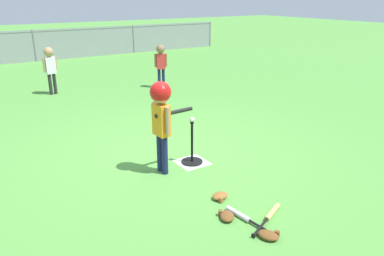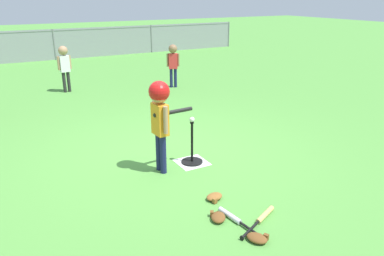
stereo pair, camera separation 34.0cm
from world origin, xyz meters
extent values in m
plane|color=#51933D|center=(0.00, 0.00, 0.00)|extent=(60.00, 60.00, 0.00)
cube|color=white|center=(0.06, -0.49, 0.00)|extent=(0.44, 0.44, 0.01)
cylinder|color=black|center=(0.06, -0.49, 0.01)|extent=(0.32, 0.32, 0.03)
cylinder|color=black|center=(0.06, -0.49, 0.33)|extent=(0.04, 0.04, 0.62)
cylinder|color=black|center=(0.06, -0.49, 0.63)|extent=(0.06, 0.06, 0.02)
sphere|color=white|center=(0.06, -0.49, 0.68)|extent=(0.07, 0.07, 0.07)
cylinder|color=#191E4C|center=(-0.47, -0.46, 0.28)|extent=(0.09, 0.09, 0.56)
cylinder|color=#191E4C|center=(-0.46, -0.59, 0.28)|extent=(0.09, 0.09, 0.56)
cube|color=orange|center=(-0.46, -0.52, 0.78)|extent=(0.17, 0.26, 0.44)
cylinder|color=tan|center=(-0.47, -0.37, 0.81)|extent=(0.06, 0.06, 0.37)
cylinder|color=tan|center=(-0.45, -0.68, 0.81)|extent=(0.06, 0.06, 0.37)
sphere|color=tan|center=(-0.46, -0.52, 1.13)|extent=(0.25, 0.25, 0.25)
sphere|color=red|center=(-0.46, -0.52, 1.17)|extent=(0.29, 0.29, 0.29)
cylinder|color=black|center=(-0.25, -0.51, 0.85)|extent=(0.60, 0.10, 0.06)
cylinder|color=#191E4C|center=(2.01, 3.95, 0.25)|extent=(0.08, 0.08, 0.51)
cylinder|color=#191E4C|center=(1.90, 3.99, 0.25)|extent=(0.08, 0.08, 0.51)
cube|color=red|center=(1.96, 3.97, 0.71)|extent=(0.26, 0.21, 0.40)
cylinder|color=#8C6647|center=(2.09, 3.91, 0.74)|extent=(0.06, 0.06, 0.34)
cylinder|color=#8C6647|center=(1.83, 4.02, 0.74)|extent=(0.06, 0.06, 0.34)
sphere|color=#8C6647|center=(1.96, 3.97, 1.03)|extent=(0.23, 0.23, 0.23)
cylinder|color=#262626|center=(-0.61, 4.84, 0.26)|extent=(0.08, 0.08, 0.52)
cylinder|color=#262626|center=(-0.73, 4.83, 0.26)|extent=(0.08, 0.08, 0.52)
cube|color=white|center=(-0.67, 4.84, 0.73)|extent=(0.25, 0.17, 0.41)
cylinder|color=tan|center=(-0.53, 4.86, 0.75)|extent=(0.06, 0.06, 0.35)
cylinder|color=tan|center=(-0.81, 4.82, 0.75)|extent=(0.06, 0.06, 0.35)
sphere|color=tan|center=(-0.67, 4.84, 1.06)|extent=(0.23, 0.23, 0.23)
cylinder|color=silver|center=(-0.29, -1.98, 0.03)|extent=(0.10, 0.35, 0.06)
cylinder|color=black|center=(-0.24, -2.32, 0.03)|extent=(0.07, 0.34, 0.03)
cylinder|color=black|center=(-0.22, -2.49, 0.03)|extent=(0.05, 0.02, 0.05)
cylinder|color=#DBB266|center=(0.07, -2.16, 0.03)|extent=(0.35, 0.20, 0.06)
cylinder|color=black|center=(-0.25, -2.31, 0.03)|extent=(0.33, 0.17, 0.03)
cylinder|color=black|center=(-0.41, -2.38, 0.03)|extent=(0.03, 0.05, 0.05)
ellipsoid|color=brown|center=(-0.42, -1.95, 0.04)|extent=(0.25, 0.27, 0.07)
cube|color=brown|center=(-0.45, -1.86, 0.04)|extent=(0.06, 0.06, 0.06)
ellipsoid|color=brown|center=(-0.28, -2.46, 0.04)|extent=(0.24, 0.27, 0.07)
cube|color=brown|center=(-0.19, -2.49, 0.04)|extent=(0.06, 0.06, 0.06)
ellipsoid|color=brown|center=(-0.22, -1.55, 0.04)|extent=(0.25, 0.21, 0.07)
cube|color=brown|center=(-0.27, -1.64, 0.04)|extent=(0.06, 0.05, 0.06)
cylinder|color=slate|center=(0.00, 10.20, 0.57)|extent=(0.06, 0.06, 1.15)
cylinder|color=slate|center=(4.00, 10.20, 0.57)|extent=(0.06, 0.06, 1.15)
cylinder|color=slate|center=(8.00, 10.20, 0.57)|extent=(0.06, 0.06, 1.15)
cube|color=gray|center=(0.00, 10.20, 1.09)|extent=(16.00, 0.03, 0.03)
cube|color=gray|center=(0.00, 10.20, 0.57)|extent=(16.00, 0.01, 1.15)
camera|label=1|loc=(-2.71, -4.77, 2.38)|focal=34.93mm
camera|label=2|loc=(-2.42, -4.94, 2.38)|focal=34.93mm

